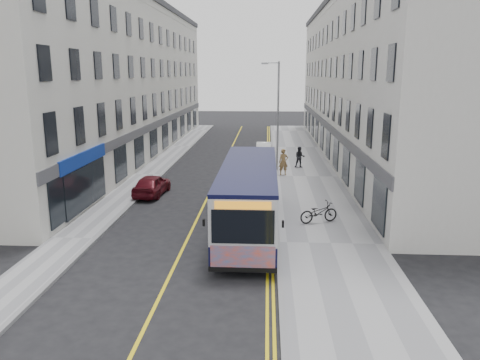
# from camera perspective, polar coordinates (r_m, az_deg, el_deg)

# --- Properties ---
(ground) EXTENTS (140.00, 140.00, 0.00)m
(ground) POSITION_cam_1_polar(r_m,az_deg,el_deg) (21.77, -6.08, -6.47)
(ground) COLOR black
(ground) RESTS_ON ground
(pavement_east) EXTENTS (4.50, 64.00, 0.12)m
(pavement_east) POSITION_cam_1_polar(r_m,az_deg,el_deg) (33.14, 8.05, 0.37)
(pavement_east) COLOR gray
(pavement_east) RESTS_ON ground
(pavement_west) EXTENTS (2.00, 64.00, 0.12)m
(pavement_west) POSITION_cam_1_polar(r_m,az_deg,el_deg) (34.09, -11.14, 0.60)
(pavement_west) COLOR gray
(pavement_west) RESTS_ON ground
(kerb_east) EXTENTS (0.18, 64.00, 0.13)m
(kerb_east) POSITION_cam_1_polar(r_m,az_deg,el_deg) (33.03, 4.16, 0.43)
(kerb_east) COLOR slate
(kerb_east) RESTS_ON ground
(kerb_west) EXTENTS (0.18, 64.00, 0.13)m
(kerb_west) POSITION_cam_1_polar(r_m,az_deg,el_deg) (33.86, -9.50, 0.59)
(kerb_west) COLOR slate
(kerb_west) RESTS_ON ground
(road_centre_line) EXTENTS (0.12, 64.00, 0.01)m
(road_centre_line) POSITION_cam_1_polar(r_m,az_deg,el_deg) (33.22, -2.75, 0.41)
(road_centre_line) COLOR yellow
(road_centre_line) RESTS_ON ground
(road_dbl_yellow_inner) EXTENTS (0.10, 64.00, 0.01)m
(road_dbl_yellow_inner) POSITION_cam_1_polar(r_m,az_deg,el_deg) (33.04, 3.38, 0.33)
(road_dbl_yellow_inner) COLOR yellow
(road_dbl_yellow_inner) RESTS_ON ground
(road_dbl_yellow_outer) EXTENTS (0.10, 64.00, 0.01)m
(road_dbl_yellow_outer) POSITION_cam_1_polar(r_m,az_deg,el_deg) (33.04, 3.73, 0.33)
(road_dbl_yellow_outer) COLOR yellow
(road_dbl_yellow_outer) RESTS_ON ground
(terrace_east) EXTENTS (6.00, 46.00, 13.00)m
(terrace_east) POSITION_cam_1_polar(r_m,az_deg,el_deg) (42.02, 14.64, 11.58)
(terrace_east) COLOR silver
(terrace_east) RESTS_ON ground
(terrace_west) EXTENTS (6.00, 46.00, 13.00)m
(terrace_west) POSITION_cam_1_polar(r_m,az_deg,el_deg) (43.09, -13.79, 11.65)
(terrace_west) COLOR beige
(terrace_west) RESTS_ON ground
(streetlamp) EXTENTS (1.32, 0.18, 8.00)m
(streetlamp) POSITION_cam_1_polar(r_m,az_deg,el_deg) (34.37, 4.52, 8.20)
(streetlamp) COLOR #92949A
(streetlamp) RESTS_ON ground
(city_bus) EXTENTS (2.52, 10.77, 3.13)m
(city_bus) POSITION_cam_1_polar(r_m,az_deg,el_deg) (21.50, 1.09, -1.87)
(city_bus) COLOR black
(city_bus) RESTS_ON ground
(bicycle) EXTENTS (2.06, 1.34, 1.02)m
(bicycle) POSITION_cam_1_polar(r_m,az_deg,el_deg) (22.92, 9.57, -3.91)
(bicycle) COLOR black
(bicycle) RESTS_ON pavement_east
(pedestrian_near) EXTENTS (0.75, 0.57, 1.86)m
(pedestrian_near) POSITION_cam_1_polar(r_m,az_deg,el_deg) (33.18, 5.33, 2.20)
(pedestrian_near) COLOR brown
(pedestrian_near) RESTS_ON pavement_east
(pedestrian_far) EXTENTS (0.79, 0.62, 1.60)m
(pedestrian_far) POSITION_cam_1_polar(r_m,az_deg,el_deg) (36.01, 7.30, 2.79)
(pedestrian_far) COLOR black
(pedestrian_far) RESTS_ON pavement_east
(car_white) EXTENTS (1.32, 3.72, 1.22)m
(car_white) POSITION_cam_1_polar(r_m,az_deg,el_deg) (41.16, 2.91, 3.71)
(car_white) COLOR white
(car_white) RESTS_ON ground
(car_maroon) EXTENTS (1.79, 3.86, 1.28)m
(car_maroon) POSITION_cam_1_polar(r_m,az_deg,el_deg) (28.56, -10.69, -0.58)
(car_maroon) COLOR #500D15
(car_maroon) RESTS_ON ground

